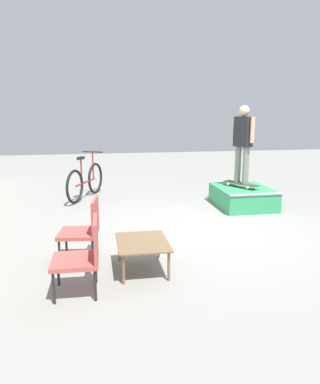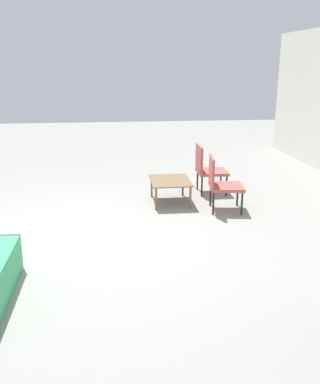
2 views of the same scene
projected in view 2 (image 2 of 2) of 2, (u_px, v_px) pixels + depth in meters
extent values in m
plane|color=gray|center=(87.00, 238.00, 5.75)|extent=(24.00, 24.00, 0.00)
cube|color=brown|center=(170.00, 181.00, 7.11)|extent=(0.83, 0.65, 0.02)
cylinder|color=brown|center=(152.00, 186.00, 7.48)|extent=(0.04, 0.04, 0.37)
cylinder|color=brown|center=(156.00, 199.00, 6.79)|extent=(0.04, 0.04, 0.37)
cylinder|color=brown|center=(183.00, 185.00, 7.55)|extent=(0.04, 0.04, 0.37)
cylinder|color=brown|center=(190.00, 198.00, 6.85)|extent=(0.04, 0.04, 0.37)
cylinder|color=black|center=(226.00, 186.00, 7.54)|extent=(0.03, 0.03, 0.36)
cylinder|color=black|center=(221.00, 179.00, 7.96)|extent=(0.03, 0.03, 0.36)
cylinder|color=black|center=(202.00, 187.00, 7.50)|extent=(0.03, 0.03, 0.36)
cylinder|color=black|center=(197.00, 180.00, 7.92)|extent=(0.03, 0.03, 0.36)
cube|color=#B74C47|center=(212.00, 172.00, 7.67)|extent=(0.53, 0.53, 0.05)
cube|color=#B74C47|center=(199.00, 158.00, 7.57)|extent=(0.52, 0.05, 0.46)
cylinder|color=black|center=(242.00, 204.00, 6.58)|extent=(0.03, 0.03, 0.36)
cylinder|color=black|center=(237.00, 195.00, 7.00)|extent=(0.03, 0.03, 0.36)
cylinder|color=black|center=(213.00, 203.00, 6.59)|extent=(0.03, 0.03, 0.36)
cylinder|color=black|center=(211.00, 195.00, 7.01)|extent=(0.03, 0.03, 0.36)
cube|color=#B74C47|center=(226.00, 187.00, 6.73)|extent=(0.58, 0.58, 0.05)
cube|color=#B74C47|center=(212.00, 171.00, 6.67)|extent=(0.52, 0.11, 0.46)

